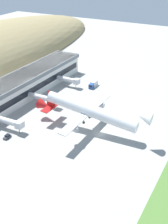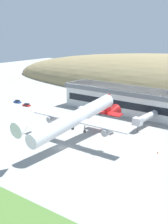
{
  "view_description": "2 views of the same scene",
  "coord_description": "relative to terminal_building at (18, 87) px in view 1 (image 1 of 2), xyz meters",
  "views": [
    {
      "loc": [
        -101.47,
        -46.04,
        68.33
      ],
      "look_at": [
        0.61,
        8.32,
        8.31
      ],
      "focal_mm": 50.0,
      "sensor_mm": 36.0,
      "label": 1
    },
    {
      "loc": [
        65.38,
        -72.53,
        39.02
      ],
      "look_at": [
        3.1,
        8.04,
        11.08
      ],
      "focal_mm": 50.0,
      "sensor_mm": 36.0,
      "label": 2
    }
  ],
  "objects": [
    {
      "name": "jetway_0",
      "position": [
        -27.34,
        -16.39,
        -2.51
      ],
      "size": [
        3.38,
        16.5,
        5.43
      ],
      "color": "silver",
      "rests_on": "ground_plane"
    },
    {
      "name": "terminal_building",
      "position": [
        0.0,
        0.0,
        0.0
      ],
      "size": [
        100.78,
        15.69,
        11.46
      ],
      "color": "white",
      "rests_on": "ground_plane"
    },
    {
      "name": "service_car_1",
      "position": [
        -33.08,
        -20.12,
        -5.86
      ],
      "size": [
        3.73,
        1.81,
        1.56
      ],
      "color": "#333338",
      "rests_on": "ground_plane"
    },
    {
      "name": "jetway_2",
      "position": [
        26.0,
        -15.0,
        -2.51
      ],
      "size": [
        3.38,
        13.87,
        5.43
      ],
      "color": "silver",
      "rests_on": "ground_plane"
    },
    {
      "name": "jetway_1",
      "position": [
        -0.66,
        -16.58,
        -2.51
      ],
      "size": [
        3.38,
        16.86,
        5.43
      ],
      "color": "silver",
      "rests_on": "ground_plane"
    },
    {
      "name": "fuel_truck",
      "position": [
        32.18,
        -27.0,
        -5.04
      ],
      "size": [
        8.13,
        2.83,
        3.07
      ],
      "color": "#264C99",
      "rests_on": "ground_plane"
    },
    {
      "name": "cargo_airplane",
      "position": [
        -11.3,
        -46.46,
        2.41
      ],
      "size": [
        40.34,
        52.53,
        11.0
      ],
      "color": "silver"
    },
    {
      "name": "ground_plane",
      "position": [
        -12.55,
        -52.83,
        -6.5
      ],
      "size": [
        441.32,
        441.32,
        0.0
      ],
      "primitive_type": "plane",
      "color": "#9E9E99"
    },
    {
      "name": "traffic_cone_0",
      "position": [
        14.91,
        -37.84,
        -6.22
      ],
      "size": [
        0.52,
        0.52,
        0.58
      ],
      "color": "orange",
      "rests_on": "ground_plane"
    }
  ]
}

